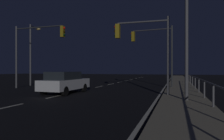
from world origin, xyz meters
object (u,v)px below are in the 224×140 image
at_px(street_lamp_far_end, 32,49).
at_px(car, 65,82).
at_px(traffic_light_overhead_east, 154,45).
at_px(traffic_light_mid_right, 143,40).
at_px(traffic_light_mid_left, 36,43).
at_px(street_lamp_median, 186,12).

bearing_deg(street_lamp_far_end, car, -38.49).
distance_m(traffic_light_overhead_east, traffic_light_mid_right, 6.30).
distance_m(traffic_light_mid_left, street_lamp_far_end, 4.45).
relative_size(traffic_light_overhead_east, traffic_light_mid_right, 1.13).
distance_m(car, traffic_light_mid_right, 6.28).
relative_size(car, traffic_light_mid_left, 0.77).
xyz_separation_m(car, street_lamp_median, (8.18, -2.42, 3.79)).
height_order(traffic_light_overhead_east, street_lamp_far_end, street_lamp_far_end).
bearing_deg(car, street_lamp_median, -16.47).
xyz_separation_m(traffic_light_mid_left, street_lamp_median, (12.56, -5.00, 0.48)).
bearing_deg(street_lamp_median, traffic_light_mid_left, 158.27).
relative_size(traffic_light_overhead_east, street_lamp_far_end, 0.84).
height_order(car, traffic_light_mid_right, traffic_light_mid_right).
distance_m(car, street_lamp_far_end, 9.96).
bearing_deg(traffic_light_overhead_east, traffic_light_mid_left, -158.48).
xyz_separation_m(traffic_light_overhead_east, street_lamp_far_end, (-13.03, -0.67, -0.06)).
bearing_deg(street_lamp_far_end, street_lamp_median, -28.04).
height_order(car, traffic_light_overhead_east, traffic_light_overhead_east).
height_order(traffic_light_overhead_east, traffic_light_mid_right, traffic_light_overhead_east).
height_order(street_lamp_median, street_lamp_far_end, street_lamp_median).
relative_size(street_lamp_median, street_lamp_far_end, 1.11).
xyz_separation_m(car, traffic_light_mid_left, (-4.38, 2.59, 3.30)).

